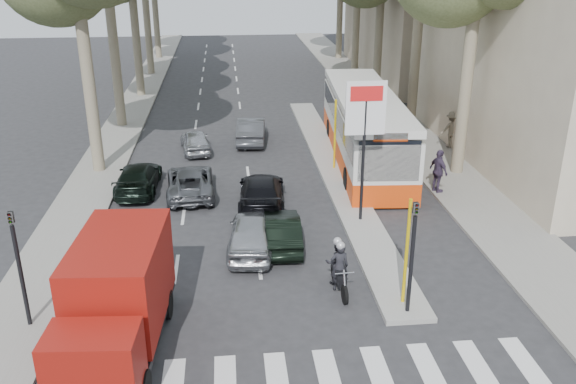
# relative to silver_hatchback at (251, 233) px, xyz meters

# --- Properties ---
(ground) EXTENTS (120.00, 120.00, 0.00)m
(ground) POSITION_rel_silver_hatchback_xyz_m (1.10, -3.09, -0.67)
(ground) COLOR #28282B
(ground) RESTS_ON ground
(sidewalk_right) EXTENTS (3.20, 70.00, 0.12)m
(sidewalk_right) POSITION_rel_silver_hatchback_xyz_m (9.70, 21.91, -0.61)
(sidewalk_right) COLOR gray
(sidewalk_right) RESTS_ON ground
(median_left) EXTENTS (2.40, 64.00, 0.12)m
(median_left) POSITION_rel_silver_hatchback_xyz_m (-6.90, 24.91, -0.61)
(median_left) COLOR gray
(median_left) RESTS_ON ground
(traffic_island) EXTENTS (1.50, 26.00, 0.16)m
(traffic_island) POSITION_rel_silver_hatchback_xyz_m (4.35, 7.91, -0.59)
(traffic_island) COLOR gray
(traffic_island) RESTS_ON ground
(billboard) EXTENTS (1.50, 12.10, 5.60)m
(billboard) POSITION_rel_silver_hatchback_xyz_m (4.35, 1.91, 3.03)
(billboard) COLOR yellow
(billboard) RESTS_ON ground
(traffic_light_island) EXTENTS (0.16, 0.41, 3.60)m
(traffic_light_island) POSITION_rel_silver_hatchback_xyz_m (4.35, -4.59, 1.81)
(traffic_light_island) COLOR black
(traffic_light_island) RESTS_ON ground
(traffic_light_left) EXTENTS (0.16, 0.41, 3.60)m
(traffic_light_left) POSITION_rel_silver_hatchback_xyz_m (-6.50, -4.09, 1.81)
(traffic_light_left) COLOR black
(traffic_light_left) RESTS_ON ground
(silver_hatchback) EXTENTS (1.99, 4.09, 1.35)m
(silver_hatchback) POSITION_rel_silver_hatchback_xyz_m (0.00, 0.00, 0.00)
(silver_hatchback) COLOR #AAADB2
(silver_hatchback) RESTS_ON ground
(dark_hatchback) EXTENTS (1.38, 3.63, 1.18)m
(dark_hatchback) POSITION_rel_silver_hatchback_xyz_m (1.13, 0.27, -0.08)
(dark_hatchback) COLOR black
(dark_hatchback) RESTS_ON ground
(queue_car_a) EXTENTS (2.21, 4.38, 1.19)m
(queue_car_a) POSITION_rel_silver_hatchback_xyz_m (-2.40, 5.55, -0.08)
(queue_car_a) COLOR #54575D
(queue_car_a) RESTS_ON ground
(queue_car_b) EXTENTS (2.17, 4.65, 1.31)m
(queue_car_b) POSITION_rel_silver_hatchback_xyz_m (0.60, 3.91, -0.02)
(queue_car_b) COLOR black
(queue_car_b) RESTS_ON ground
(queue_car_c) EXTENTS (1.85, 3.60, 1.17)m
(queue_car_c) POSITION_rel_silver_hatchback_xyz_m (-2.40, 11.56, -0.09)
(queue_car_c) COLOR #AAAEB3
(queue_car_c) RESTS_ON ground
(queue_car_d) EXTENTS (1.80, 4.27, 1.37)m
(queue_car_d) POSITION_rel_silver_hatchback_xyz_m (0.60, 12.98, 0.01)
(queue_car_d) COLOR #47494F
(queue_car_d) RESTS_ON ground
(queue_car_e) EXTENTS (1.81, 4.27, 1.23)m
(queue_car_e) POSITION_rel_silver_hatchback_xyz_m (-4.70, 6.24, -0.06)
(queue_car_e) COLOR black
(queue_car_e) RESTS_ON ground
(red_truck) EXTENTS (2.53, 5.80, 3.02)m
(red_truck) POSITION_rel_silver_hatchback_xyz_m (-3.72, -5.40, 0.92)
(red_truck) COLOR black
(red_truck) RESTS_ON ground
(city_bus) EXTENTS (3.72, 13.14, 3.42)m
(city_bus) POSITION_rel_silver_hatchback_xyz_m (6.10, 9.39, 1.13)
(city_bus) COLOR #DB3E0C
(city_bus) RESTS_ON ground
(motorcycle) EXTENTS (0.75, 2.04, 1.74)m
(motorcycle) POSITION_rel_silver_hatchback_xyz_m (2.59, -2.84, 0.12)
(motorcycle) COLOR black
(motorcycle) RESTS_ON ground
(pedestrian_near) EXTENTS (0.88, 1.24, 1.91)m
(pedestrian_near) POSITION_rel_silver_hatchback_xyz_m (8.30, 4.48, 0.40)
(pedestrian_near) COLOR #3E324B
(pedestrian_near) RESTS_ON sidewalk_right
(pedestrian_far) EXTENTS (1.27, 0.59, 1.95)m
(pedestrian_far) POSITION_rel_silver_hatchback_xyz_m (11.10, 10.58, 0.42)
(pedestrian_far) COLOR #675E4D
(pedestrian_far) RESTS_ON sidewalk_right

